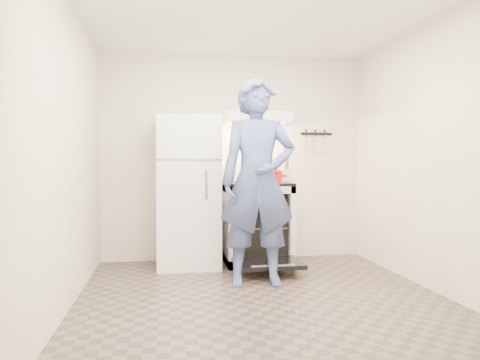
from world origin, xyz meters
The scene contains 15 objects.
floor centered at (0.00, 0.00, 0.00)m, with size 3.60×3.60×0.00m, color brown.
back_wall centered at (0.00, 1.80, 1.25)m, with size 3.20×0.02×2.50m, color beige.
refrigerator centered at (-0.58, 1.45, 0.85)m, with size 0.70×0.70×1.70m, color white.
stove_body centered at (0.23, 1.48, 0.46)m, with size 0.76×0.65×0.92m, color white.
cooktop centered at (0.23, 1.48, 0.94)m, with size 0.76×0.65×0.03m, color black.
backsplash centered at (0.23, 1.76, 1.05)m, with size 0.76×0.07×0.20m, color white.
oven_door centered at (0.23, 0.88, 0.12)m, with size 0.70×0.54×0.04m, color black.
oven_rack centered at (0.23, 1.48, 0.44)m, with size 0.60×0.52×0.01m, color slate.
range_hood centered at (0.23, 1.55, 1.71)m, with size 0.76×0.50×0.12m, color white.
knife_strip centered at (1.05, 1.79, 1.55)m, with size 0.40×0.02×0.03m, color black.
pizza_stone centered at (0.14, 1.56, 0.45)m, with size 0.36×0.36×0.02m, color #957653.
tea_kettle centered at (0.14, 1.62, 1.10)m, with size 0.24×0.20×0.29m, color silver, non-canonical shape.
utensil_jar centered at (0.52, 1.22, 1.05)m, with size 0.09×0.09×0.13m, color silver.
person centered at (0.05, 0.53, 1.00)m, with size 0.73×0.48×2.00m, color navy.
dutch_oven centered at (0.25, 0.89, 1.02)m, with size 0.34×0.27×0.22m, color red, non-canonical shape.
Camera 1 is at (-0.82, -3.90, 1.17)m, focal length 35.00 mm.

